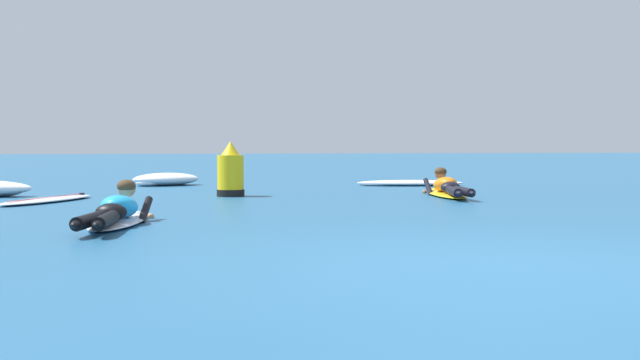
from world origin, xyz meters
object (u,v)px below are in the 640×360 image
(drifting_surfboard, at_px, (48,200))
(channel_marker_buoy, at_px, (231,175))
(surfer_near, at_px, (116,213))
(surfer_far, at_px, (447,188))

(drifting_surfboard, xyz_separation_m, channel_marker_buoy, (2.92, 0.77, 0.34))
(surfer_near, relative_size, surfer_far, 0.90)
(surfer_far, distance_m, channel_marker_buoy, 3.77)
(channel_marker_buoy, bearing_deg, surfer_near, -109.16)
(surfer_far, relative_size, channel_marker_buoy, 2.82)
(surfer_near, bearing_deg, drifting_surfboard, 108.62)
(surfer_near, height_order, channel_marker_buoy, channel_marker_buoy)
(surfer_near, xyz_separation_m, surfer_far, (5.30, 3.87, -0.01))
(surfer_far, bearing_deg, drifting_surfboard, 179.99)
(channel_marker_buoy, bearing_deg, drifting_surfboard, -165.19)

